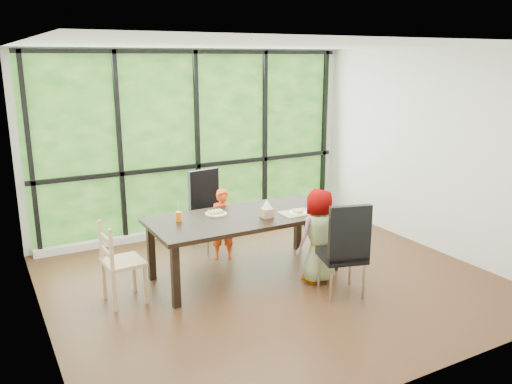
# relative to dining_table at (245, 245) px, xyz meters

# --- Properties ---
(ground) EXTENTS (5.00, 5.00, 0.00)m
(ground) POSITION_rel_dining_table_xyz_m (0.19, -0.33, -0.38)
(ground) COLOR black
(ground) RESTS_ON ground
(back_wall) EXTENTS (5.00, 0.00, 5.00)m
(back_wall) POSITION_rel_dining_table_xyz_m (0.19, 1.92, 0.98)
(back_wall) COLOR silver
(back_wall) RESTS_ON ground
(foliage_backdrop) EXTENTS (4.80, 0.02, 2.65)m
(foliage_backdrop) POSITION_rel_dining_table_xyz_m (0.19, 1.90, 0.98)
(foliage_backdrop) COLOR #1A4714
(foliage_backdrop) RESTS_ON back_wall
(window_mullions) EXTENTS (4.80, 0.06, 2.65)m
(window_mullions) POSITION_rel_dining_table_xyz_m (0.19, 1.86, 0.98)
(window_mullions) COLOR black
(window_mullions) RESTS_ON back_wall
(window_sill) EXTENTS (4.80, 0.12, 0.10)m
(window_sill) POSITION_rel_dining_table_xyz_m (0.19, 1.82, -0.33)
(window_sill) COLOR silver
(window_sill) RESTS_ON ground
(dining_table) EXTENTS (2.28, 1.06, 0.75)m
(dining_table) POSITION_rel_dining_table_xyz_m (0.00, 0.00, 0.00)
(dining_table) COLOR black
(dining_table) RESTS_ON ground
(chair_window_leather) EXTENTS (0.52, 0.52, 1.08)m
(chair_window_leather) POSITION_rel_dining_table_xyz_m (0.03, 1.03, 0.17)
(chair_window_leather) COLOR black
(chair_window_leather) RESTS_ON ground
(chair_interior_leather) EXTENTS (0.57, 0.57, 1.08)m
(chair_interior_leather) POSITION_rel_dining_table_xyz_m (0.69, -0.99, 0.17)
(chair_interior_leather) COLOR black
(chair_interior_leather) RESTS_ON ground
(chair_end_beech) EXTENTS (0.43, 0.45, 0.90)m
(chair_end_beech) POSITION_rel_dining_table_xyz_m (-1.47, -0.01, 0.08)
(chair_end_beech) COLOR #A4815E
(chair_end_beech) RESTS_ON ground
(child_toddler) EXTENTS (0.40, 0.34, 0.94)m
(child_toddler) POSITION_rel_dining_table_xyz_m (0.00, 0.61, 0.09)
(child_toddler) COLOR #EF4712
(child_toddler) RESTS_ON ground
(child_older) EXTENTS (0.57, 0.40, 1.12)m
(child_older) POSITION_rel_dining_table_xyz_m (0.67, -0.57, 0.18)
(child_older) COLOR gray
(child_older) RESTS_ON ground
(placemat) EXTENTS (0.40, 0.30, 0.01)m
(placemat) POSITION_rel_dining_table_xyz_m (0.60, -0.21, 0.38)
(placemat) COLOR tan
(placemat) RESTS_ON dining_table
(plate_far) EXTENTS (0.26, 0.26, 0.02)m
(plate_far) POSITION_rel_dining_table_xyz_m (-0.28, 0.21, 0.38)
(plate_far) COLOR white
(plate_far) RESTS_ON dining_table
(plate_near) EXTENTS (0.21, 0.21, 0.01)m
(plate_near) POSITION_rel_dining_table_xyz_m (0.61, -0.23, 0.38)
(plate_near) COLOR white
(plate_near) RESTS_ON dining_table
(orange_cup) EXTENTS (0.07, 0.07, 0.11)m
(orange_cup) POSITION_rel_dining_table_xyz_m (-0.76, 0.18, 0.43)
(orange_cup) COLOR orange
(orange_cup) RESTS_ON dining_table
(green_cup) EXTENTS (0.07, 0.07, 0.11)m
(green_cup) POSITION_rel_dining_table_xyz_m (0.94, -0.26, 0.43)
(green_cup) COLOR #61DB42
(green_cup) RESTS_ON dining_table
(white_mug) EXTENTS (0.07, 0.07, 0.07)m
(white_mug) POSITION_rel_dining_table_xyz_m (1.04, 0.03, 0.41)
(white_mug) COLOR white
(white_mug) RESTS_ON dining_table
(tissue_box) EXTENTS (0.13, 0.13, 0.11)m
(tissue_box) POSITION_rel_dining_table_xyz_m (0.20, -0.18, 0.43)
(tissue_box) COLOR tan
(tissue_box) RESTS_ON dining_table
(crepe_rolls_far) EXTENTS (0.20, 0.12, 0.04)m
(crepe_rolls_far) POSITION_rel_dining_table_xyz_m (-0.28, 0.21, 0.41)
(crepe_rolls_far) COLOR tan
(crepe_rolls_far) RESTS_ON plate_far
(crepe_rolls_near) EXTENTS (0.10, 0.12, 0.04)m
(crepe_rolls_near) POSITION_rel_dining_table_xyz_m (0.61, -0.23, 0.41)
(crepe_rolls_near) COLOR tan
(crepe_rolls_near) RESTS_ON plate_near
(straw_white) EXTENTS (0.01, 0.04, 0.20)m
(straw_white) POSITION_rel_dining_table_xyz_m (-0.76, 0.18, 0.52)
(straw_white) COLOR white
(straw_white) RESTS_ON orange_cup
(straw_pink) EXTENTS (0.01, 0.04, 0.20)m
(straw_pink) POSITION_rel_dining_table_xyz_m (0.94, -0.26, 0.52)
(straw_pink) COLOR pink
(straw_pink) RESTS_ON green_cup
(tissue) EXTENTS (0.12, 0.12, 0.11)m
(tissue) POSITION_rel_dining_table_xyz_m (0.20, -0.18, 0.54)
(tissue) COLOR white
(tissue) RESTS_ON tissue_box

